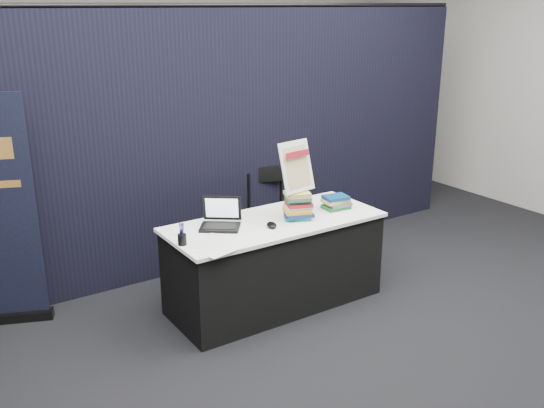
{
  "coord_description": "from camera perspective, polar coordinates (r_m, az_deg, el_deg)",
  "views": [
    {
      "loc": [
        -2.58,
        -3.32,
        2.43
      ],
      "look_at": [
        -0.03,
        0.55,
        0.9
      ],
      "focal_mm": 40.0,
      "sensor_mm": 36.0,
      "label": 1
    }
  ],
  "objects": [
    {
      "name": "floor",
      "position": [
        4.86,
        3.93,
        -11.76
      ],
      "size": [
        8.0,
        8.0,
        0.0
      ],
      "primitive_type": "plane",
      "color": "black",
      "rests_on": "ground"
    },
    {
      "name": "wall_back",
      "position": [
        7.79,
        -14.33,
        12.76
      ],
      "size": [
        8.0,
        0.02,
        3.5
      ],
      "primitive_type": "cube",
      "color": "#AAA7A0",
      "rests_on": "floor"
    },
    {
      "name": "drape_partition",
      "position": [
        5.69,
        -5.64,
        5.74
      ],
      "size": [
        6.0,
        0.08,
        2.4
      ],
      "primitive_type": "cube",
      "color": "black",
      "rests_on": "floor"
    },
    {
      "name": "display_table",
      "position": [
        5.09,
        0.26,
        -5.51
      ],
      "size": [
        1.8,
        0.75,
        0.75
      ],
      "color": "black",
      "rests_on": "floor"
    },
    {
      "name": "laptop",
      "position": [
        4.8,
        -5.17,
        -1.54
      ],
      "size": [
        0.37,
        0.4,
        0.23
      ],
      "rotation": [
        0.0,
        0.0,
        -0.65
      ],
      "color": "black",
      "rests_on": "display_table"
    },
    {
      "name": "mouse",
      "position": [
        4.79,
        -0.04,
        -1.98
      ],
      "size": [
        0.11,
        0.14,
        0.04
      ],
      "primitive_type": "ellipsoid",
      "rotation": [
        0.0,
        0.0,
        -0.33
      ],
      "color": "black",
      "rests_on": "display_table"
    },
    {
      "name": "brochure_left",
      "position": [
        4.51,
        -5.62,
        -3.61
      ],
      "size": [
        0.39,
        0.36,
        0.0
      ],
      "primitive_type": "cube",
      "rotation": [
        0.0,
        0.0,
        0.51
      ],
      "color": "white",
      "rests_on": "display_table"
    },
    {
      "name": "brochure_mid",
      "position": [
        4.39,
        -4.93,
        -4.24
      ],
      "size": [
        0.34,
        0.28,
        0.0
      ],
      "primitive_type": "cube",
      "rotation": [
        0.0,
        0.0,
        0.23
      ],
      "color": "white",
      "rests_on": "display_table"
    },
    {
      "name": "brochure_right",
      "position": [
        4.78,
        -2.38,
        -2.25
      ],
      "size": [
        0.33,
        0.27,
        0.0
      ],
      "primitive_type": "cube",
      "rotation": [
        0.0,
        0.0,
        0.21
      ],
      "color": "white",
      "rests_on": "display_table"
    },
    {
      "name": "pen_cup",
      "position": [
        4.48,
        -8.46,
        -3.33
      ],
      "size": [
        0.07,
        0.07,
        0.08
      ],
      "primitive_type": "cylinder",
      "rotation": [
        0.0,
        0.0,
        0.14
      ],
      "color": "black",
      "rests_on": "display_table"
    },
    {
      "name": "book_stack_tall",
      "position": [
        4.95,
        2.49,
        -0.15
      ],
      "size": [
        0.26,
        0.23,
        0.23
      ],
      "rotation": [
        0.0,
        0.0,
        -0.43
      ],
      "color": "#165554",
      "rests_on": "display_table"
    },
    {
      "name": "book_stack_short",
      "position": [
        5.24,
        6.11,
        0.18
      ],
      "size": [
        0.22,
        0.18,
        0.12
      ],
      "rotation": [
        0.0,
        0.0,
        -0.1
      ],
      "color": "#1B672C",
      "rests_on": "display_table"
    },
    {
      "name": "info_sign",
      "position": [
        4.88,
        2.33,
        3.49
      ],
      "size": [
        0.33,
        0.17,
        0.43
      ],
      "rotation": [
        0.0,
        0.0,
        0.15
      ],
      "color": "black",
      "rests_on": "book_stack_tall"
    },
    {
      "name": "stacking_chair",
      "position": [
        5.99,
        0.18,
        -0.49
      ],
      "size": [
        0.5,
        0.51,
        0.9
      ],
      "rotation": [
        0.0,
        0.0,
        -0.27
      ],
      "color": "black",
      "rests_on": "floor"
    }
  ]
}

